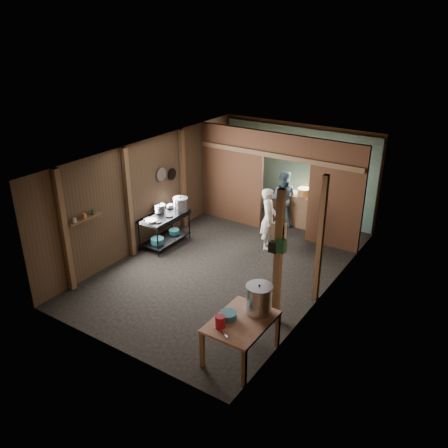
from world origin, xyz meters
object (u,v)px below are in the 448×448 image
Objects in this scene: gas_range at (165,230)px; pink_bucket at (220,321)px; stove_pot_large at (181,205)px; yellow_tub at (304,192)px; stock_pot at (259,300)px; prep_table at (241,338)px; cook at (268,219)px.

gas_range is 4.53m from pink_bucket.
yellow_tub is at bearing 48.85° from stove_pot_large.
stove_pot_large is at bearing 144.58° from stock_pot.
pink_bucket reaches higher than gas_range.
stove_pot_large is at bearing 135.57° from pink_bucket.
gas_range is at bearing -111.46° from stove_pot_large.
prep_table is 5.64m from yellow_tub.
stove_pot_large is 3.29m from yellow_tub.
cook is at bearing 115.76° from stock_pot.
stock_pot reaches higher than yellow_tub.
gas_range is 1.11× the size of prep_table.
gas_range is 4.49m from prep_table.
yellow_tub is (-1.49, 5.08, 0.00)m from stock_pot.
cook is (2.01, 0.80, -0.19)m from stove_pot_large.
gas_range is 2.53m from cook.
cook is at bearing 21.75° from stove_pot_large.
stock_pot is 1.48× the size of yellow_tub.
stock_pot is at bearing 65.18° from pink_bucket.
stock_pot reaches higher than stove_pot_large.
gas_range is at bearing 150.48° from stock_pot.
cook is at bearing 108.04° from pink_bucket.
cook reaches higher than gas_range.
yellow_tub is at bearing 104.17° from prep_table.
yellow_tub is (2.17, 2.48, 0.00)m from stove_pot_large.
prep_table is 3.29× the size of stove_pot_large.
prep_table is at bearing -75.83° from yellow_tub.
yellow_tub is 1.69m from cook.
pink_bucket is at bearing -44.43° from stove_pot_large.
pink_bucket is (3.51, -2.84, 0.41)m from gas_range.
prep_table is (3.71, -2.53, -0.04)m from gas_range.
gas_range is 4.43m from stock_pot.
prep_table is at bearing 57.52° from pink_bucket.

